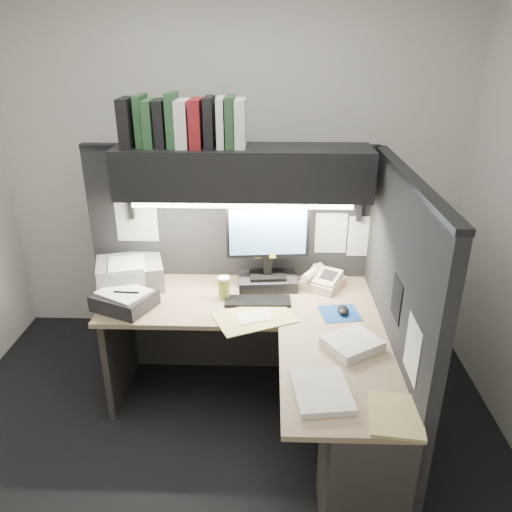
% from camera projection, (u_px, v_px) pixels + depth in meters
% --- Properties ---
extents(floor, '(3.50, 3.50, 0.00)m').
position_uv_depth(floor, '(218.00, 452.00, 2.94)').
color(floor, black).
rests_on(floor, ground).
extents(wall_back, '(3.50, 0.04, 2.70)m').
position_uv_depth(wall_back, '(232.00, 167.00, 3.78)').
color(wall_back, silver).
rests_on(wall_back, floor).
extents(wall_front, '(3.50, 0.04, 2.70)m').
position_uv_depth(wall_front, '(124.00, 509.00, 1.03)').
color(wall_front, silver).
rests_on(wall_front, floor).
extents(partition_back, '(1.90, 0.06, 1.60)m').
position_uv_depth(partition_back, '(232.00, 264.00, 3.47)').
color(partition_back, black).
rests_on(partition_back, floor).
extents(partition_right, '(0.06, 1.50, 1.60)m').
position_uv_depth(partition_right, '(393.00, 322.00, 2.76)').
color(partition_right, black).
rests_on(partition_right, floor).
extents(desk, '(1.70, 1.53, 0.73)m').
position_uv_depth(desk, '(292.00, 394.00, 2.75)').
color(desk, '#9C7F63').
rests_on(desk, floor).
extents(overhead_shelf, '(1.55, 0.34, 0.30)m').
position_uv_depth(overhead_shelf, '(243.00, 172.00, 3.03)').
color(overhead_shelf, black).
rests_on(overhead_shelf, partition_back).
extents(task_light_tube, '(1.32, 0.04, 0.04)m').
position_uv_depth(task_light_tube, '(242.00, 206.00, 2.97)').
color(task_light_tube, white).
rests_on(task_light_tube, overhead_shelf).
extents(monitor, '(0.53, 0.27, 0.57)m').
position_uv_depth(monitor, '(268.00, 255.00, 3.22)').
color(monitor, black).
rests_on(monitor, desk).
extents(keyboard, '(0.41, 0.15, 0.02)m').
position_uv_depth(keyboard, '(258.00, 301.00, 3.11)').
color(keyboard, black).
rests_on(keyboard, desk).
extents(mousepad, '(0.26, 0.24, 0.00)m').
position_uv_depth(mousepad, '(340.00, 313.00, 2.98)').
color(mousepad, navy).
rests_on(mousepad, desk).
extents(mouse, '(0.07, 0.11, 0.04)m').
position_uv_depth(mouse, '(343.00, 310.00, 2.98)').
color(mouse, black).
rests_on(mouse, mousepad).
extents(telephone, '(0.32, 0.33, 0.09)m').
position_uv_depth(telephone, '(323.00, 280.00, 3.29)').
color(telephone, beige).
rests_on(telephone, desk).
extents(coffee_cup, '(0.09, 0.09, 0.14)m').
position_uv_depth(coffee_cup, '(224.00, 289.00, 3.14)').
color(coffee_cup, '#A9A643').
rests_on(coffee_cup, desk).
extents(printer, '(0.50, 0.46, 0.17)m').
position_uv_depth(printer, '(130.00, 274.00, 3.30)').
color(printer, gray).
rests_on(printer, desk).
extents(notebook_stack, '(0.41, 0.38, 0.10)m').
position_uv_depth(notebook_stack, '(125.00, 300.00, 3.04)').
color(notebook_stack, black).
rests_on(notebook_stack, desk).
extents(open_folder, '(0.53, 0.46, 0.01)m').
position_uv_depth(open_folder, '(255.00, 317.00, 2.94)').
color(open_folder, tan).
rests_on(open_folder, desk).
extents(paper_stack_a, '(0.35, 0.34, 0.05)m').
position_uv_depth(paper_stack_a, '(352.00, 344.00, 2.65)').
color(paper_stack_a, white).
rests_on(paper_stack_a, desk).
extents(paper_stack_b, '(0.29, 0.35, 0.03)m').
position_uv_depth(paper_stack_b, '(322.00, 392.00, 2.30)').
color(paper_stack_b, white).
rests_on(paper_stack_b, desk).
extents(manila_stack, '(0.26, 0.31, 0.02)m').
position_uv_depth(manila_stack, '(395.00, 415.00, 2.17)').
color(manila_stack, tan).
rests_on(manila_stack, desk).
extents(binder_row, '(0.73, 0.26, 0.31)m').
position_uv_depth(binder_row, '(184.00, 122.00, 2.92)').
color(binder_row, black).
rests_on(binder_row, overhead_shelf).
extents(pinned_papers, '(1.76, 1.31, 0.51)m').
position_uv_depth(pinned_papers, '(291.00, 252.00, 3.02)').
color(pinned_papers, white).
rests_on(pinned_papers, partition_back).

